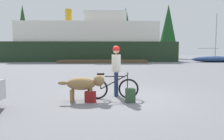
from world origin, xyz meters
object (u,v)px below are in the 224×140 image
dog (84,84)px  backpack (130,95)px  sailboat_moored (215,59)px  ferry_boat (90,43)px  handbag_pannier (90,97)px  bicycle (113,88)px  person_cyclist (116,66)px

dog → backpack: dog is taller
dog → sailboat_moored: 29.31m
dog → ferry_boat: bearing=94.4°
dog → backpack: bearing=-6.3°
handbag_pannier → dog: bearing=148.9°
bicycle → backpack: bicycle is taller
backpack → person_cyclist: bearing=112.9°
bicycle → ferry_boat: 28.80m
person_cyclist → sailboat_moored: sailboat_moored is taller
bicycle → dog: (-0.91, -0.31, 0.19)m
dog → ferry_boat: (-2.22, 28.81, 2.50)m
person_cyclist → sailboat_moored: size_ratio=0.25×
person_cyclist → dog: (-1.05, -0.78, -0.53)m
dog → sailboat_moored: bearing=54.3°
dog → handbag_pannier: 0.45m
bicycle → sailboat_moored: size_ratio=0.24×
person_cyclist → sailboat_moored: 28.07m
bicycle → handbag_pannier: size_ratio=4.98×
sailboat_moored → bicycle: bearing=-124.6°
bicycle → backpack: bearing=-41.0°
bicycle → backpack: size_ratio=3.89×
bicycle → person_cyclist: (0.14, 0.47, 0.72)m
handbag_pannier → sailboat_moored: bearing=54.8°
person_cyclist → handbag_pannier: size_ratio=5.21×
handbag_pannier → ferry_boat: 29.17m
backpack → ferry_boat: size_ratio=0.02×
handbag_pannier → backpack: bearing=-1.9°
backpack → handbag_pannier: (-1.25, 0.04, -0.05)m
person_cyclist → handbag_pannier: bearing=-133.4°
dog → handbag_pannier: (0.20, -0.12, -0.39)m
person_cyclist → backpack: 1.34m
backpack → handbag_pannier: bearing=178.1°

